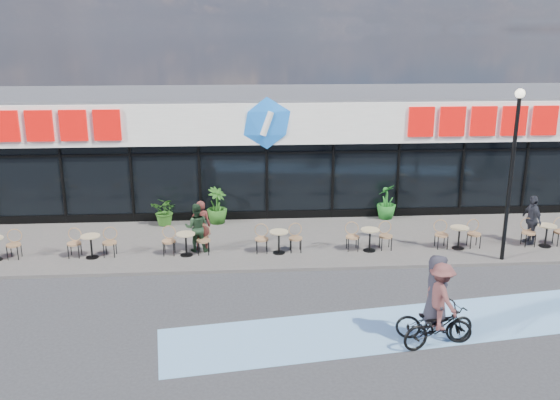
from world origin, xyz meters
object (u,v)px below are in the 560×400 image
potted_plant_right (387,202)px  patron_right (197,227)px  cyclist_a (435,309)px  lamp_post (512,162)px  potted_plant_mid (217,206)px  patron_left (201,225)px  potted_plant_left (165,211)px  pedestrian_a (531,220)px

potted_plant_right → patron_right: size_ratio=0.82×
cyclist_a → lamp_post: bearing=51.3°
potted_plant_mid → patron_left: patron_left is taller
patron_right → potted_plant_mid: bearing=-96.7°
potted_plant_mid → patron_left: (-0.41, -2.78, 0.17)m
lamp_post → potted_plant_left: lamp_post is taller
patron_left → patron_right: patron_left is taller
patron_left → cyclist_a: bearing=138.6°
potted_plant_left → potted_plant_mid: bearing=3.3°
pedestrian_a → cyclist_a: bearing=-47.9°
potted_plant_mid → potted_plant_right: size_ratio=1.02×
patron_left → patron_right: size_ratio=1.05×
patron_left → pedestrian_a: size_ratio=1.01×
lamp_post → pedestrian_a: (1.55, 1.38, -2.31)m
potted_plant_left → cyclist_a: (7.22, -8.80, 0.18)m
cyclist_a → patron_right: bearing=134.2°
potted_plant_right → pedestrian_a: size_ratio=0.80×
potted_plant_left → pedestrian_a: size_ratio=0.65×
pedestrian_a → cyclist_a: (-5.26, -6.02, -0.11)m
patron_right → cyclist_a: bearing=138.4°
pedestrian_a → cyclist_a: 8.00m
cyclist_a → patron_left: bearing=133.1°
patron_left → cyclist_a: size_ratio=0.78×
lamp_post → patron_right: 9.98m
potted_plant_mid → patron_left: size_ratio=0.80×
cyclist_a → potted_plant_right: bearing=83.1°
potted_plant_right → patron_right: patron_right is taller
potted_plant_right → pedestrian_a: bearing=-36.0°
lamp_post → cyclist_a: lamp_post is taller
lamp_post → potted_plant_right: (-2.63, 4.41, -2.48)m
potted_plant_right → patron_right: 7.59m
patron_left → pedestrian_a: bearing=-175.1°
potted_plant_mid → patron_right: 2.92m
lamp_post → patron_right: bearing=171.6°
lamp_post → patron_left: 9.85m
cyclist_a → potted_plant_left: bearing=129.3°
potted_plant_left → potted_plant_right: size_ratio=0.82×
potted_plant_right → lamp_post: bearing=-59.2°
potted_plant_right → patron_right: (-6.97, -3.00, 0.14)m
potted_plant_mid → pedestrian_a: (10.60, -2.89, 0.16)m
potted_plant_mid → cyclist_a: (5.33, -8.91, 0.05)m
patron_right → cyclist_a: size_ratio=0.75×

